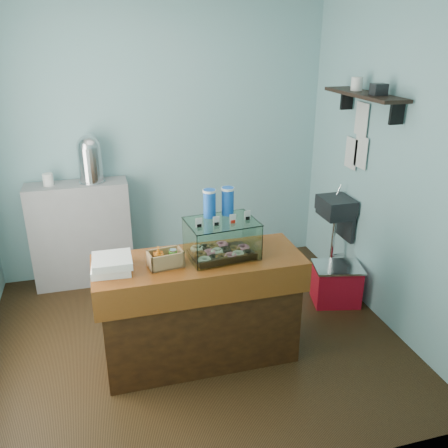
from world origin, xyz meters
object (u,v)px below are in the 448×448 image
object	(u,v)px
display_case	(221,235)
red_cooler	(336,284)
counter	(200,309)
coffee_urn	(90,158)

from	to	relation	value
display_case	red_cooler	distance (m)	1.61
counter	display_case	world-z (taller)	display_case
display_case	red_cooler	xyz separation A→B (m)	(1.29, 0.43, -0.86)
counter	display_case	bearing A→B (deg)	13.43
coffee_urn	red_cooler	distance (m)	2.72
coffee_urn	display_case	bearing A→B (deg)	-59.04
coffee_urn	red_cooler	xyz separation A→B (m)	(2.21, -1.10, -1.15)
coffee_urn	red_cooler	size ratio (longest dim) A/B	0.91
counter	red_cooler	distance (m)	1.57
coffee_urn	red_cooler	bearing A→B (deg)	-26.40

